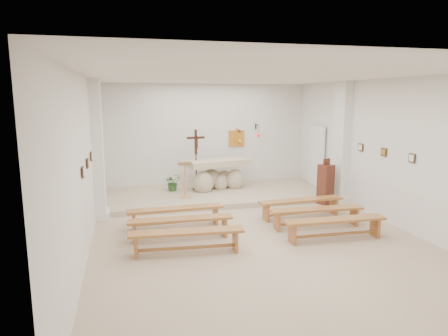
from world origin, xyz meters
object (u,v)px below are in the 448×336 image
object	(u,v)px
lectern	(185,179)
crucifix_stand	(196,155)
donation_pedestal	(326,184)
bench_left_second	(181,223)
bench_right_third	(335,224)
bench_right_second	(317,213)
bench_right_front	(301,204)
bench_left_third	(187,236)
altar	(217,177)
bench_left_front	(176,212)

from	to	relation	value
lectern	crucifix_stand	bearing A→B (deg)	68.41
donation_pedestal	bench_left_second	distance (m)	4.87
crucifix_stand	bench_right_third	size ratio (longest dim) A/B	0.84
bench_right_second	donation_pedestal	bearing A→B (deg)	59.76
bench_right_front	bench_left_third	xyz separation A→B (m)	(-3.23, -1.71, 0.00)
altar	bench_right_second	distance (m)	4.21
lectern	bench_right_second	world-z (taller)	lectern
donation_pedestal	bench_right_second	distance (m)	2.29
bench_right_front	bench_left_third	size ratio (longest dim) A/B	1.00
donation_pedestal	bench_left_third	distance (m)	5.26
lectern	bench_left_front	size ratio (longest dim) A/B	0.49
altar	crucifix_stand	distance (m)	0.98
altar	bench_right_front	bearing A→B (deg)	-75.92
lectern	altar	bearing A→B (deg)	42.96
bench_right_front	bench_right_second	distance (m)	0.85
crucifix_stand	bench_left_third	distance (m)	5.04
bench_left_second	bench_right_third	size ratio (longest dim) A/B	1.00
lectern	donation_pedestal	bearing A→B (deg)	-9.94
altar	lectern	xyz separation A→B (m)	(-1.18, -0.86, 0.15)
bench_right_third	bench_left_front	bearing A→B (deg)	153.78
bench_right_front	bench_left_third	distance (m)	3.65
bench_right_front	bench_left_third	bearing A→B (deg)	-156.04
bench_left_front	bench_right_second	bearing A→B (deg)	-16.69
altar	bench_left_third	bearing A→B (deg)	-121.64
bench_left_second	bench_left_third	bearing A→B (deg)	-88.16
altar	bench_right_third	size ratio (longest dim) A/B	0.93
altar	bench_right_third	world-z (taller)	altar
altar	bench_right_second	size ratio (longest dim) A/B	0.93
crucifix_stand	donation_pedestal	size ratio (longest dim) A/B	1.44
altar	lectern	size ratio (longest dim) A/B	1.89
donation_pedestal	bench_right_third	size ratio (longest dim) A/B	0.59
altar	bench_left_front	size ratio (longest dim) A/B	0.93
bench_left_front	bench_right_front	size ratio (longest dim) A/B	1.00
lectern	bench_left_front	world-z (taller)	lectern
bench_right_second	bench_right_front	bearing A→B (deg)	92.87
altar	bench_right_front	world-z (taller)	altar
bench_right_front	bench_right_second	size ratio (longest dim) A/B	1.00
bench_right_front	crucifix_stand	bearing A→B (deg)	120.64
crucifix_stand	bench_left_third	size ratio (longest dim) A/B	0.84
altar	bench_left_second	distance (m)	4.31
crucifix_stand	bench_right_front	size ratio (longest dim) A/B	0.84
donation_pedestal	bench_right_second	world-z (taller)	donation_pedestal
donation_pedestal	bench_right_front	distance (m)	1.64
bench_right_front	lectern	bearing A→B (deg)	136.24
bench_right_front	bench_left_second	world-z (taller)	same
altar	bench_left_third	distance (m)	5.10
lectern	bench_right_front	distance (m)	3.48
crucifix_stand	bench_right_second	world-z (taller)	crucifix_stand
bench_right_second	bench_left_third	bearing A→B (deg)	-162.32
bench_left_front	bench_left_third	xyz separation A→B (m)	(0.00, -1.71, 0.00)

